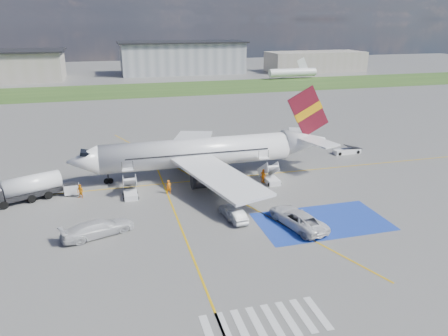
{
  "coord_description": "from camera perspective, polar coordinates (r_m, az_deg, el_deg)",
  "views": [
    {
      "loc": [
        -11.62,
        -42.44,
        20.75
      ],
      "look_at": [
        1.8,
        6.27,
        3.5
      ],
      "focal_mm": 35.0,
      "sensor_mm": 36.0,
      "label": 1
    }
  ],
  "objects": [
    {
      "name": "crew_aft",
      "position": [
        58.38,
        5.13,
        -1.04
      ],
      "size": [
        0.85,
        1.22,
        1.92
      ],
      "primitive_type": "imported",
      "rotation": [
        0.0,
        0.0,
        1.95
      ],
      "color": "orange",
      "rests_on": "ground"
    },
    {
      "name": "airstairs_aft",
      "position": [
        58.7,
        6.15,
        -1.32
      ],
      "size": [
        1.9,
        5.2,
        3.6
      ],
      "color": "white",
      "rests_on": "ground"
    },
    {
      "name": "terminal_centre",
      "position": [
        180.83,
        -5.45,
        14.09
      ],
      "size": [
        48.0,
        18.0,
        12.0
      ],
      "primitive_type": "cube",
      "color": "gray",
      "rests_on": "ground"
    },
    {
      "name": "fuel_tanker",
      "position": [
        57.48,
        -24.79,
        -2.77
      ],
      "size": [
        9.15,
        5.57,
        3.05
      ],
      "rotation": [
        0.0,
        0.0,
        0.39
      ],
      "color": "black",
      "rests_on": "ground"
    },
    {
      "name": "car_silver_b",
      "position": [
        47.5,
        1.56,
        -6.16
      ],
      "size": [
        1.75,
        4.16,
        1.34
      ],
      "primitive_type": "imported",
      "rotation": [
        0.0,
        0.0,
        3.23
      ],
      "color": "#A7AAAE",
      "rests_on": "ground"
    },
    {
      "name": "staging_box",
      "position": [
        48.73,
        12.69,
        -6.84
      ],
      "size": [
        14.0,
        8.0,
        0.01
      ],
      "primitive_type": "cube",
      "color": "#1B3AA5",
      "rests_on": "ground"
    },
    {
      "name": "gpu_cart",
      "position": [
        57.46,
        -19.23,
        -2.71
      ],
      "size": [
        1.79,
        1.17,
        1.48
      ],
      "rotation": [
        0.0,
        0.0,
        0.0
      ],
      "color": "white",
      "rests_on": "ground"
    },
    {
      "name": "taxiway_line_cross",
      "position": [
        39.07,
        -3.37,
        -13.26
      ],
      "size": [
        0.2,
        60.0,
        0.01
      ],
      "primitive_type": "cube",
      "color": "gold",
      "rests_on": "ground"
    },
    {
      "name": "taxiway_line_diag",
      "position": [
        59.4,
        -3.15,
        -1.62
      ],
      "size": [
        20.71,
        56.45,
        0.01
      ],
      "primitive_type": "cube",
      "rotation": [
        0.0,
        0.0,
        0.35
      ],
      "color": "gold",
      "rests_on": "ground"
    },
    {
      "name": "van_white_a",
      "position": [
        46.87,
        9.58,
        -6.19
      ],
      "size": [
        3.99,
        6.46,
        2.25
      ],
      "primitive_type": "imported",
      "rotation": [
        0.0,
        0.0,
        3.36
      ],
      "color": "silver",
      "rests_on": "ground"
    },
    {
      "name": "grass_strip",
      "position": [
        139.48,
        -10.62,
        9.98
      ],
      "size": [
        400.0,
        30.0,
        0.01
      ],
      "primitive_type": "cube",
      "color": "#2D4C1E",
      "rests_on": "ground"
    },
    {
      "name": "ground",
      "position": [
        48.64,
        -0.09,
        -6.4
      ],
      "size": [
        400.0,
        400.0,
        0.0
      ],
      "primitive_type": "plane",
      "color": "#60605E",
      "rests_on": "ground"
    },
    {
      "name": "car_silver_a",
      "position": [
        48.38,
        0.92,
        -5.62
      ],
      "size": [
        2.17,
        4.33,
        1.42
      ],
      "primitive_type": "imported",
      "rotation": [
        0.0,
        0.0,
        3.26
      ],
      "color": "silver",
      "rests_on": "ground"
    },
    {
      "name": "crew_nose",
      "position": [
        56.01,
        -18.26,
        -2.91
      ],
      "size": [
        1.1,
        1.06,
        1.78
      ],
      "primitive_type": "imported",
      "rotation": [
        0.0,
        0.0,
        -0.66
      ],
      "color": "orange",
      "rests_on": "ground"
    },
    {
      "name": "van_white_b",
      "position": [
        46.02,
        -16.17,
        -7.26
      ],
      "size": [
        5.94,
        3.92,
        2.16
      ],
      "primitive_type": "imported",
      "rotation": [
        0.0,
        0.0,
        1.9
      ],
      "color": "silver",
      "rests_on": "ground"
    },
    {
      "name": "terminal_east",
      "position": [
        191.91,
        11.82,
        13.46
      ],
      "size": [
        40.0,
        16.0,
        8.0
      ],
      "primitive_type": "cube",
      "color": "gray",
      "rests_on": "ground"
    },
    {
      "name": "airstairs_fwd",
      "position": [
        55.0,
        -12.14,
        -3.06
      ],
      "size": [
        1.9,
        5.2,
        3.6
      ],
      "color": "white",
      "rests_on": "ground"
    },
    {
      "name": "crew_fwd",
      "position": [
        54.96,
        -7.22,
        -2.47
      ],
      "size": [
        0.7,
        0.5,
        1.81
      ],
      "primitive_type": "imported",
      "rotation": [
        0.0,
        0.0,
        0.1
      ],
      "color": "orange",
      "rests_on": "ground"
    },
    {
      "name": "belt_loader",
      "position": [
        73.92,
        15.76,
        2.12
      ],
      "size": [
        4.88,
        1.97,
        1.45
      ],
      "rotation": [
        0.0,
        0.0,
        0.04
      ],
      "color": "white",
      "rests_on": "ground"
    },
    {
      "name": "taxiway_line_main",
      "position": [
        59.4,
        -3.15,
        -1.62
      ],
      "size": [
        120.0,
        0.2,
        0.01
      ],
      "primitive_type": "cube",
      "color": "gold",
      "rests_on": "ground"
    },
    {
      "name": "crosswalk",
      "position": [
        33.52,
        5.4,
        -19.48
      ],
      "size": [
        9.0,
        4.0,
        0.01
      ],
      "color": "silver",
      "rests_on": "ground"
    },
    {
      "name": "airliner",
      "position": [
        60.49,
        -2.22,
        2.16
      ],
      "size": [
        36.81,
        32.95,
        11.92
      ],
      "color": "white",
      "rests_on": "ground"
    }
  ]
}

